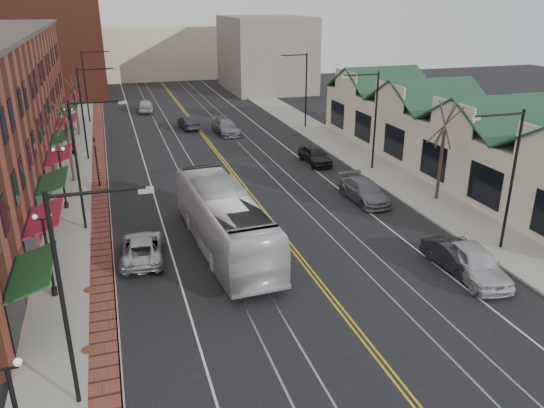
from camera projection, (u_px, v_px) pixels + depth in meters
ground at (369, 346)px, 22.21m from camera, size 160.00×160.00×0.00m
sidewalk_left at (79, 207)px, 36.63m from camera, size 4.00×120.00×0.15m
sidewalk_right at (389, 175)px, 43.30m from camera, size 4.00×120.00×0.15m
building_right at (455, 143)px, 44.15m from camera, size 8.00×36.00×4.60m
backdrop_left at (53, 46)px, 77.47m from camera, size 14.00×18.00×14.00m
backdrop_mid at (155, 51)px, 96.16m from camera, size 22.00×14.00×9.00m
backdrop_right at (266, 54)px, 82.17m from camera, size 12.00×16.00×11.00m
streetlight_l_0 at (74, 279)px, 17.32m from camera, size 3.33×0.25×8.00m
streetlight_l_1 at (83, 152)px, 31.54m from camera, size 3.33×0.25×8.00m
streetlight_l_2 at (87, 104)px, 45.77m from camera, size 3.33×0.25×8.00m
streetlight_l_3 at (89, 79)px, 60.00m from camera, size 3.33×0.25×8.00m
streetlight_r_0 at (508, 167)px, 28.78m from camera, size 3.33×0.25×8.00m
streetlight_r_1 at (371, 111)px, 43.01m from camera, size 3.33×0.25×8.00m
streetlight_r_2 at (302, 83)px, 57.24m from camera, size 3.33×0.25×8.00m
lamppost_l_1 at (49, 257)px, 24.97m from camera, size 0.84×0.28×4.27m
lamppost_l_2 at (63, 179)px, 35.64m from camera, size 0.84×0.28×4.27m
lamppost_l_3 at (71, 132)px, 48.09m from camera, size 0.84×0.28×4.27m
tree_left_near at (68, 139)px, 40.58m from camera, size 1.78×1.37×6.48m
tree_left_far at (76, 105)px, 54.90m from camera, size 1.66×1.28×6.02m
tree_right_mid at (442, 150)px, 36.76m from camera, size 1.90×1.46×6.93m
manhole_mid at (89, 350)px, 21.71m from camera, size 0.60×0.60×0.02m
manhole_far at (90, 290)px, 26.16m from camera, size 0.60×0.60×0.02m
traffic_signal at (96, 158)px, 39.75m from camera, size 0.18×0.15×3.80m
transit_bus at (224, 220)px, 30.18m from camera, size 3.70×12.89×3.55m
parked_suv at (142, 248)px, 29.35m from camera, size 2.71×5.08×1.36m
parked_car_a at (475, 263)px, 27.33m from camera, size 2.69×5.27×1.72m
parked_car_b at (456, 257)px, 28.26m from camera, size 1.80×4.37×1.41m
parked_car_c at (364, 191)px, 37.81m from camera, size 2.27×5.28×1.51m
parked_car_d at (315, 155)px, 46.29m from camera, size 1.93×4.55×1.53m
distant_car_left at (188, 123)px, 58.61m from camera, size 1.92×4.48×1.44m
distant_car_right at (226, 127)px, 56.39m from camera, size 2.47×5.38×1.52m
distant_car_far at (145, 106)px, 67.34m from camera, size 2.17×4.74×1.58m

